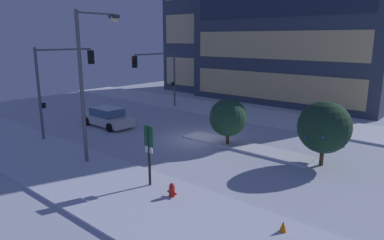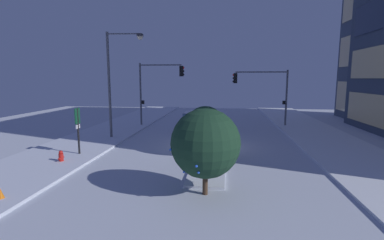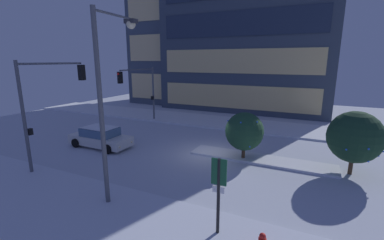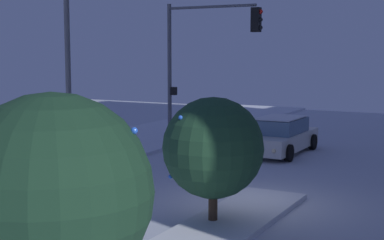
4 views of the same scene
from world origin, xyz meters
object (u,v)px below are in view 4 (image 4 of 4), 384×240
(car_near, at_px, (280,136))
(decorated_tree_left_of_median, at_px, (54,193))
(street_lamp_arched, at_px, (84,18))
(decorated_tree_median, at_px, (213,148))
(traffic_light_corner_near_left, at_px, (203,49))

(car_near, distance_m, decorated_tree_left_of_median, 16.36)
(car_near, relative_size, street_lamp_arched, 0.58)
(decorated_tree_median, bearing_deg, car_near, -169.13)
(car_near, relative_size, traffic_light_corner_near_left, 0.76)
(car_near, relative_size, decorated_tree_median, 1.54)
(car_near, bearing_deg, traffic_light_corner_near_left, -90.23)
(car_near, relative_size, decorated_tree_left_of_median, 1.33)
(street_lamp_arched, xyz_separation_m, decorated_tree_left_of_median, (10.08, 7.52, -3.16))
(street_lamp_arched, bearing_deg, decorated_tree_median, -35.08)
(street_lamp_arched, height_order, decorated_tree_left_of_median, street_lamp_arched)
(traffic_light_corner_near_left, relative_size, street_lamp_arched, 0.76)
(car_near, height_order, decorated_tree_left_of_median, decorated_tree_left_of_median)
(street_lamp_arched, xyz_separation_m, decorated_tree_median, (4.11, 7.08, -3.44))
(car_near, height_order, traffic_light_corner_near_left, traffic_light_corner_near_left)
(traffic_light_corner_near_left, bearing_deg, street_lamp_arched, -104.43)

